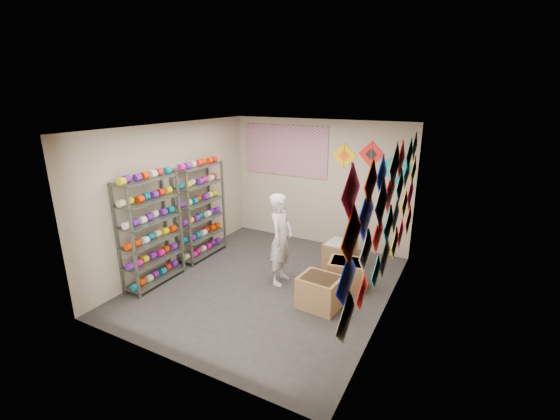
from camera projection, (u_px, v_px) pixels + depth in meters
The scene contains 12 objects.
ground at pixel (267, 284), 6.56m from camera, with size 4.50×4.50×0.00m, color #292724.
room_walls at pixel (266, 194), 6.07m from camera, with size 4.50×4.50×4.50m.
shelf_rack_front at pixel (151, 232), 6.35m from camera, with size 0.40×1.10×1.90m, color #4C5147.
shelf_rack_back at pixel (200, 211), 7.45m from camera, with size 0.40×1.10×1.90m, color #4C5147.
string_spools at pixel (177, 216), 6.87m from camera, with size 0.12×2.36×0.12m.
kite_wall_display at pixel (389, 212), 5.13m from camera, with size 0.05×4.28×2.02m.
back_wall_kites at pixel (374, 161), 7.34m from camera, with size 1.65×0.02×0.83m.
poster at pixel (285, 151), 8.20m from camera, with size 2.00×0.01×1.10m, color #634CA5.
shopkeeper at pixel (281, 239), 6.42m from camera, with size 0.44×0.63×1.62m, color beige.
carton_a at pixel (320, 292), 5.80m from camera, with size 0.61×0.51×0.51m, color #9F7245.
carton_b at pixel (346, 274), 6.41m from camera, with size 0.59×0.49×0.49m, color #9F7245.
carton_c at pixel (340, 254), 7.18m from camera, with size 0.51×0.56×0.49m, color #9F7245.
Camera 1 is at (2.95, -5.07, 3.21)m, focal length 24.00 mm.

